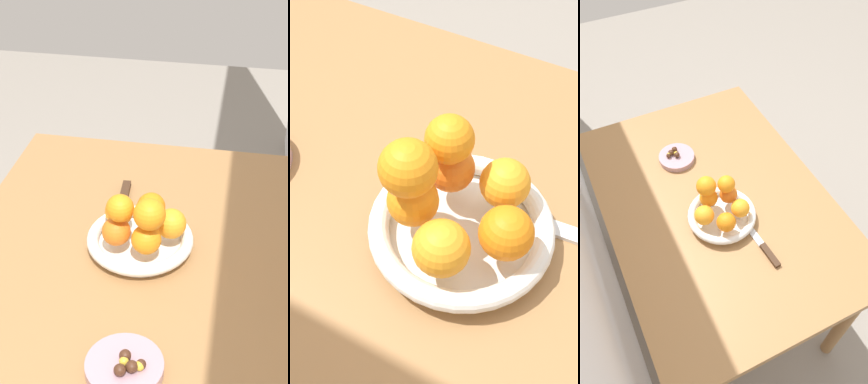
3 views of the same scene
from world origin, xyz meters
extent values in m
cube|color=#9E7042|center=(0.00, 0.00, 0.72)|extent=(1.10, 0.76, 0.04)
cylinder|color=#9E7042|center=(-0.49, -0.32, 0.35)|extent=(0.05, 0.05, 0.70)
cylinder|color=#9E7042|center=(-0.49, 0.32, 0.35)|extent=(0.05, 0.05, 0.70)
cylinder|color=white|center=(-0.09, 0.02, 0.75)|extent=(0.19, 0.19, 0.01)
torus|color=white|center=(-0.09, 0.02, 0.77)|extent=(0.23, 0.23, 0.03)
cylinder|color=#B28C99|center=(0.24, 0.05, 0.75)|extent=(0.14, 0.14, 0.02)
sphere|color=orange|center=(-0.10, 0.08, 0.81)|extent=(0.07, 0.07, 0.07)
sphere|color=orange|center=(-0.15, 0.03, 0.81)|extent=(0.06, 0.06, 0.06)
sphere|color=orange|center=(-0.12, -0.04, 0.81)|extent=(0.06, 0.06, 0.06)
sphere|color=orange|center=(-0.05, -0.03, 0.81)|extent=(0.06, 0.06, 0.06)
sphere|color=orange|center=(-0.04, 0.04, 0.81)|extent=(0.06, 0.06, 0.06)
sphere|color=orange|center=(-0.05, -0.02, 0.87)|extent=(0.06, 0.06, 0.06)
sphere|color=orange|center=(-0.04, 0.05, 0.87)|extent=(0.07, 0.07, 0.07)
sphere|color=#472819|center=(0.26, 0.05, 0.77)|extent=(0.02, 0.02, 0.02)
sphere|color=gold|center=(0.25, 0.08, 0.77)|extent=(0.02, 0.02, 0.02)
sphere|color=#472819|center=(0.24, 0.08, 0.77)|extent=(0.02, 0.02, 0.02)
sphere|color=#472819|center=(0.23, 0.05, 0.77)|extent=(0.02, 0.02, 0.02)
sphere|color=#472819|center=(0.25, 0.07, 0.77)|extent=(0.02, 0.02, 0.02)
sphere|color=gold|center=(0.24, 0.05, 0.77)|extent=(0.02, 0.02, 0.02)
cube|color=#3F2819|center=(-0.29, -0.06, 0.75)|extent=(0.09, 0.03, 0.01)
cube|color=silver|center=(-0.16, -0.05, 0.74)|extent=(0.17, 0.03, 0.01)
camera|label=1|loc=(0.88, 0.20, 1.56)|focal=55.00mm
camera|label=2|loc=(-0.22, 0.33, 1.26)|focal=45.00mm
camera|label=3|loc=(-0.74, 0.33, 1.80)|focal=35.00mm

